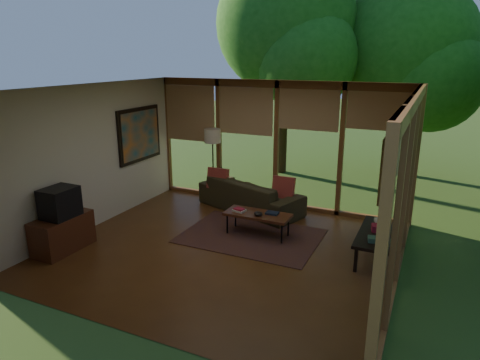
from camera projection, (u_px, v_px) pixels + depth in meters
The scene contains 25 objects.
floor at pixel (224, 250), 7.28m from camera, with size 5.50×5.50×0.00m, color brown.
ceiling at pixel (222, 88), 6.52m from camera, with size 5.50×5.50×0.00m, color silver.
wall_left at pixel (92, 157), 8.00m from camera, with size 0.04×5.00×2.70m, color silver.
wall_front at pixel (120, 228), 4.72m from camera, with size 5.50×0.04×2.70m, color silver.
window_wall_back at pixel (276, 145), 9.08m from camera, with size 5.50×0.12×2.70m, color brown.
window_wall_right at pixel (404, 196), 5.79m from camera, with size 0.12×5.00×2.70m, color brown.
tree_nw at pixel (286, 24), 11.13m from camera, with size 3.64×3.64×5.79m.
tree_ne at pixel (405, 51), 11.16m from camera, with size 3.68×3.68×5.14m.
rug at pixel (251, 236), 7.82m from camera, with size 2.44×1.73×0.01m, color brown.
sofa at pixel (250, 195), 9.08m from camera, with size 2.30×0.90×0.67m, color #352F1A.
pillow_left at pixel (218, 179), 9.26m from camera, with size 0.45×0.15×0.45m, color maroon.
pillow_right at pixel (283, 188), 8.66m from camera, with size 0.44×0.15×0.44m, color maroon.
ct_book_lower at pixel (239, 211), 7.85m from camera, with size 0.22×0.17×0.03m, color beige.
ct_book_upper at pixel (239, 209), 7.84m from camera, with size 0.18×0.13×0.03m, color maroon.
ct_book_side at pixel (272, 213), 7.72m from camera, with size 0.22×0.17×0.03m, color black.
ct_bowl at pixel (258, 214), 7.64m from camera, with size 0.16×0.16×0.07m, color black.
media_cabinet at pixel (63, 233), 7.20m from camera, with size 0.50×1.00×0.60m, color #552817.
television at pixel (60, 203), 7.04m from camera, with size 0.45×0.55×0.50m, color black.
console_book_a at pixel (375, 240), 6.49m from camera, with size 0.21×0.15×0.08m, color #315744.
console_book_b at pixel (379, 228), 6.87m from camera, with size 0.24×0.17×0.11m, color maroon.
console_book_c at pixel (382, 221), 7.23m from camera, with size 0.23×0.17×0.06m, color beige.
floor_lamp at pixel (213, 140), 9.32m from camera, with size 0.36×0.36×1.65m.
coffee_table at pixel (258, 215), 7.77m from camera, with size 1.20×0.50×0.43m.
side_console at pixel (378, 235), 6.86m from camera, with size 0.60×1.40×0.46m.
wall_painting at pixel (140, 135), 9.15m from camera, with size 0.06×1.35×1.15m.
Camera 1 is at (3.04, -5.92, 3.18)m, focal length 32.00 mm.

